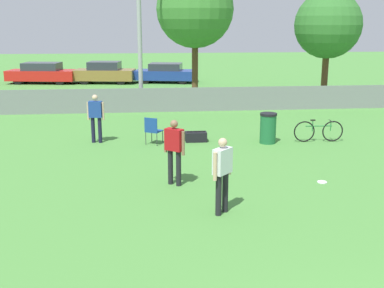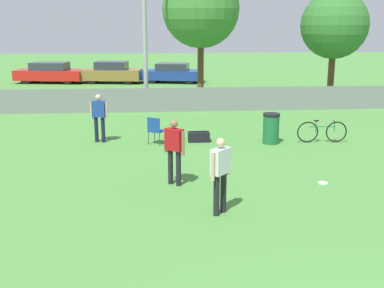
{
  "view_description": "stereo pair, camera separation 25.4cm",
  "coord_description": "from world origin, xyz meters",
  "px_view_note": "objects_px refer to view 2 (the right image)",
  "views": [
    {
      "loc": [
        -2.93,
        -3.67,
        4.02
      ],
      "look_at": [
        -1.77,
        7.88,
        1.05
      ],
      "focal_mm": 45.0,
      "sensor_mm": 36.0,
      "label": 1
    },
    {
      "loc": [
        -2.67,
        -3.69,
        4.02
      ],
      "look_at": [
        -1.77,
        7.88,
        1.05
      ],
      "focal_mm": 45.0,
      "sensor_mm": 36.0,
      "label": 2
    }
  ],
  "objects_px": {
    "parked_car_red": "(50,73)",
    "frisbee_disc": "(323,183)",
    "player_receiver_white": "(220,170)",
    "trash_bin": "(271,128)",
    "spectator_in_blue": "(99,115)",
    "bicycle_sideline": "(322,132)",
    "parked_car_blue": "(172,73)",
    "tree_near_pole": "(201,9)",
    "player_defender_red": "(174,147)",
    "folding_chair_sideline": "(156,129)",
    "tree_far_right": "(335,25)",
    "parked_car_tan": "(112,72)",
    "gear_bag_sideline": "(199,137)"
  },
  "relations": [
    {
      "from": "player_receiver_white",
      "to": "trash_bin",
      "type": "distance_m",
      "value": 6.5
    },
    {
      "from": "frisbee_disc",
      "to": "parked_car_red",
      "type": "distance_m",
      "value": 24.37
    },
    {
      "from": "parked_car_tan",
      "to": "parked_car_blue",
      "type": "xyz_separation_m",
      "value": [
        4.05,
        -0.05,
        -0.06
      ]
    },
    {
      "from": "player_defender_red",
      "to": "parked_car_red",
      "type": "height_order",
      "value": "player_defender_red"
    },
    {
      "from": "parked_car_blue",
      "to": "tree_near_pole",
      "type": "bearing_deg",
      "value": -70.04
    },
    {
      "from": "spectator_in_blue",
      "to": "parked_car_blue",
      "type": "bearing_deg",
      "value": -89.73
    },
    {
      "from": "tree_near_pole",
      "to": "frisbee_disc",
      "type": "relative_size",
      "value": 26.05
    },
    {
      "from": "player_defender_red",
      "to": "spectator_in_blue",
      "type": "bearing_deg",
      "value": 156.06
    },
    {
      "from": "player_receiver_white",
      "to": "parked_car_red",
      "type": "distance_m",
      "value": 24.83
    },
    {
      "from": "bicycle_sideline",
      "to": "trash_bin",
      "type": "xyz_separation_m",
      "value": [
        -1.77,
        -0.0,
        0.14
      ]
    },
    {
      "from": "parked_car_blue",
      "to": "player_defender_red",
      "type": "bearing_deg",
      "value": -80.54
    },
    {
      "from": "bicycle_sideline",
      "to": "tree_far_right",
      "type": "bearing_deg",
      "value": 70.82
    },
    {
      "from": "gear_bag_sideline",
      "to": "parked_car_red",
      "type": "height_order",
      "value": "parked_car_red"
    },
    {
      "from": "tree_far_right",
      "to": "player_receiver_white",
      "type": "xyz_separation_m",
      "value": [
        -7.44,
        -13.85,
        -2.85
      ]
    },
    {
      "from": "parked_car_blue",
      "to": "frisbee_disc",
      "type": "bearing_deg",
      "value": -70.36
    },
    {
      "from": "player_receiver_white",
      "to": "frisbee_disc",
      "type": "distance_m",
      "value": 3.52
    },
    {
      "from": "player_receiver_white",
      "to": "folding_chair_sideline",
      "type": "height_order",
      "value": "player_receiver_white"
    },
    {
      "from": "player_defender_red",
      "to": "frisbee_disc",
      "type": "distance_m",
      "value": 3.91
    },
    {
      "from": "spectator_in_blue",
      "to": "folding_chair_sideline",
      "type": "relative_size",
      "value": 1.77
    },
    {
      "from": "player_defender_red",
      "to": "tree_near_pole",
      "type": "bearing_deg",
      "value": 120.88
    },
    {
      "from": "spectator_in_blue",
      "to": "frisbee_disc",
      "type": "xyz_separation_m",
      "value": [
        6.13,
        -4.85,
        -0.94
      ]
    },
    {
      "from": "player_defender_red",
      "to": "parked_car_red",
      "type": "bearing_deg",
      "value": 148.25
    },
    {
      "from": "player_receiver_white",
      "to": "bicycle_sideline",
      "type": "relative_size",
      "value": 0.98
    },
    {
      "from": "frisbee_disc",
      "to": "gear_bag_sideline",
      "type": "relative_size",
      "value": 0.34
    },
    {
      "from": "folding_chair_sideline",
      "to": "parked_car_blue",
      "type": "height_order",
      "value": "parked_car_blue"
    },
    {
      "from": "parked_car_red",
      "to": "tree_near_pole",
      "type": "bearing_deg",
      "value": -32.53
    },
    {
      "from": "folding_chair_sideline",
      "to": "parked_car_red",
      "type": "relative_size",
      "value": 0.2
    },
    {
      "from": "tree_far_right",
      "to": "player_receiver_white",
      "type": "distance_m",
      "value": 15.97
    },
    {
      "from": "spectator_in_blue",
      "to": "player_defender_red",
      "type": "bearing_deg",
      "value": 127.96
    },
    {
      "from": "bicycle_sideline",
      "to": "parked_car_blue",
      "type": "bearing_deg",
      "value": 107.08
    },
    {
      "from": "frisbee_disc",
      "to": "bicycle_sideline",
      "type": "relative_size",
      "value": 0.15
    },
    {
      "from": "bicycle_sideline",
      "to": "parked_car_tan",
      "type": "bearing_deg",
      "value": 118.92
    },
    {
      "from": "tree_far_right",
      "to": "bicycle_sideline",
      "type": "xyz_separation_m",
      "value": [
        -3.12,
        -7.88,
        -3.45
      ]
    },
    {
      "from": "folding_chair_sideline",
      "to": "parked_car_tan",
      "type": "height_order",
      "value": "parked_car_tan"
    },
    {
      "from": "player_receiver_white",
      "to": "parked_car_tan",
      "type": "bearing_deg",
      "value": 53.99
    },
    {
      "from": "player_defender_red",
      "to": "spectator_in_blue",
      "type": "height_order",
      "value": "player_defender_red"
    },
    {
      "from": "parked_car_red",
      "to": "frisbee_disc",
      "type": "bearing_deg",
      "value": -53.76
    },
    {
      "from": "parked_car_red",
      "to": "parked_car_blue",
      "type": "relative_size",
      "value": 1.1
    },
    {
      "from": "tree_near_pole",
      "to": "player_receiver_white",
      "type": "xyz_separation_m",
      "value": [
        -1.03,
        -15.16,
        -3.62
      ]
    },
    {
      "from": "frisbee_disc",
      "to": "parked_car_red",
      "type": "bearing_deg",
      "value": 117.37
    },
    {
      "from": "spectator_in_blue",
      "to": "folding_chair_sideline",
      "type": "xyz_separation_m",
      "value": [
        1.9,
        -0.45,
        -0.43
      ]
    },
    {
      "from": "player_receiver_white",
      "to": "parked_car_red",
      "type": "xyz_separation_m",
      "value": [
        -8.31,
        23.39,
        -0.3
      ]
    },
    {
      "from": "player_receiver_white",
      "to": "trash_bin",
      "type": "height_order",
      "value": "player_receiver_white"
    },
    {
      "from": "frisbee_disc",
      "to": "trash_bin",
      "type": "distance_m",
      "value": 4.25
    },
    {
      "from": "tree_far_right",
      "to": "tree_near_pole",
      "type": "bearing_deg",
      "value": 168.38
    },
    {
      "from": "player_defender_red",
      "to": "spectator_in_blue",
      "type": "distance_m",
      "value": 5.2
    },
    {
      "from": "spectator_in_blue",
      "to": "parked_car_tan",
      "type": "relative_size",
      "value": 0.4
    },
    {
      "from": "trash_bin",
      "to": "parked_car_blue",
      "type": "bearing_deg",
      "value": 98.91
    },
    {
      "from": "parked_car_blue",
      "to": "parked_car_red",
      "type": "bearing_deg",
      "value": -171.47
    },
    {
      "from": "player_receiver_white",
      "to": "parked_car_blue",
      "type": "distance_m",
      "value": 22.97
    }
  ]
}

